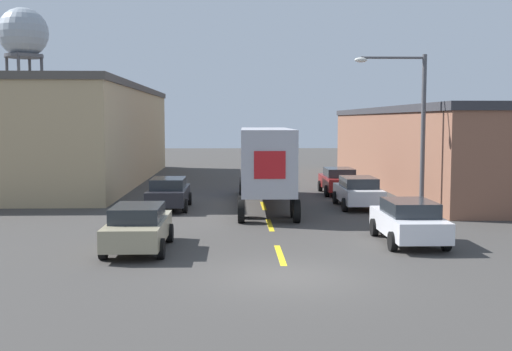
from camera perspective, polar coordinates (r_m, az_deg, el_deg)
ground_plane at (r=17.76m, az=2.83°, el=-8.98°), size 160.00×160.00×0.00m
road_centerline at (r=26.25m, az=1.24°, el=-4.41°), size 0.20×14.80×0.01m
warehouse_left at (r=46.11m, az=-16.67°, el=3.55°), size 11.09×27.21×6.61m
warehouse_right at (r=43.80m, az=16.96°, el=2.48°), size 10.32×29.79×5.08m
semi_truck at (r=31.81m, az=0.79°, el=1.38°), size 2.77×12.50×3.87m
parked_car_left_far at (r=31.09m, az=-7.77°, el=-1.52°), size 1.98×4.46×1.51m
parked_car_right_far at (r=37.40m, az=7.36°, el=-0.43°), size 1.98×4.46×1.51m
parked_car_right_mid at (r=31.70m, az=9.06°, el=-1.42°), size 1.98×4.46×1.51m
parked_car_right_near at (r=22.93m, az=13.40°, el=-3.92°), size 1.98×4.46×1.51m
parked_car_left_near at (r=21.42m, az=-10.41°, el=-4.49°), size 1.98×4.46×1.51m
water_tower at (r=64.29m, az=-19.98°, el=11.58°), size 4.58×4.58×14.61m
street_lamp at (r=29.10m, az=13.82°, el=4.77°), size 3.18×0.32×7.13m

